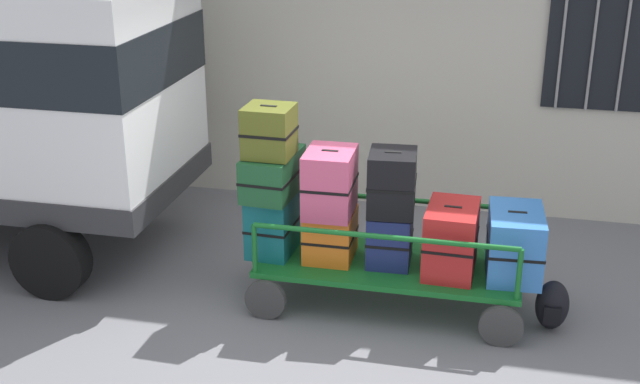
% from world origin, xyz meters
% --- Properties ---
extents(ground_plane, '(40.00, 40.00, 0.00)m').
position_xyz_m(ground_plane, '(0.00, 0.00, 0.00)').
color(ground_plane, slate).
extents(luggage_cart, '(2.30, 1.00, 0.40)m').
position_xyz_m(luggage_cart, '(0.34, 0.28, 0.33)').
color(luggage_cart, '#146023').
rests_on(luggage_cart, ground).
extents(cart_railing, '(2.19, 0.86, 0.45)m').
position_xyz_m(cart_railing, '(0.34, 0.28, 0.77)').
color(cart_railing, '#146023').
rests_on(cart_railing, luggage_cart).
extents(suitcase_left_bottom, '(0.40, 0.50, 0.53)m').
position_xyz_m(suitcase_left_bottom, '(-0.69, 0.27, 0.66)').
color(suitcase_left_bottom, '#0F5960').
rests_on(suitcase_left_bottom, luggage_cart).
extents(suitcase_left_middle, '(0.45, 0.70, 0.38)m').
position_xyz_m(suitcase_left_middle, '(-0.69, 0.32, 1.12)').
color(suitcase_left_middle, '#194C28').
rests_on(suitcase_left_middle, suitcase_left_bottom).
extents(suitcase_left_top, '(0.42, 0.40, 0.43)m').
position_xyz_m(suitcase_left_top, '(-0.69, 0.24, 1.52)').
color(suitcase_left_top, '#4C5119').
rests_on(suitcase_left_top, suitcase_left_middle).
extents(suitcase_midleft_bottom, '(0.42, 0.49, 0.43)m').
position_xyz_m(suitcase_midleft_bottom, '(-0.17, 0.29, 0.61)').
color(suitcase_midleft_bottom, orange).
rests_on(suitcase_midleft_bottom, luggage_cart).
extents(suitcase_midleft_middle, '(0.42, 0.53, 0.56)m').
position_xyz_m(suitcase_midleft_middle, '(-0.17, 0.25, 1.11)').
color(suitcase_midleft_middle, '#CC4C72').
rests_on(suitcase_midleft_middle, suitcase_midleft_bottom).
extents(suitcase_center_bottom, '(0.39, 0.44, 0.46)m').
position_xyz_m(suitcase_center_bottom, '(0.34, 0.29, 0.63)').
color(suitcase_center_bottom, navy).
rests_on(suitcase_center_bottom, luggage_cart).
extents(suitcase_center_middle, '(0.43, 0.48, 0.54)m').
position_xyz_m(suitcase_center_middle, '(0.34, 0.31, 1.13)').
color(suitcase_center_middle, black).
rests_on(suitcase_center_middle, suitcase_center_bottom).
extents(suitcase_midright_bottom, '(0.44, 0.63, 0.58)m').
position_xyz_m(suitcase_midright_bottom, '(0.86, 0.25, 0.69)').
color(suitcase_midright_bottom, '#B21E1E').
rests_on(suitcase_midright_bottom, luggage_cart).
extents(suitcase_right_bottom, '(0.48, 0.70, 0.56)m').
position_xyz_m(suitcase_right_bottom, '(1.38, 0.31, 0.68)').
color(suitcase_right_bottom, '#3372C6').
rests_on(suitcase_right_bottom, luggage_cart).
extents(backpack, '(0.27, 0.22, 0.44)m').
position_xyz_m(backpack, '(1.72, 0.16, 0.22)').
color(backpack, black).
rests_on(backpack, ground).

